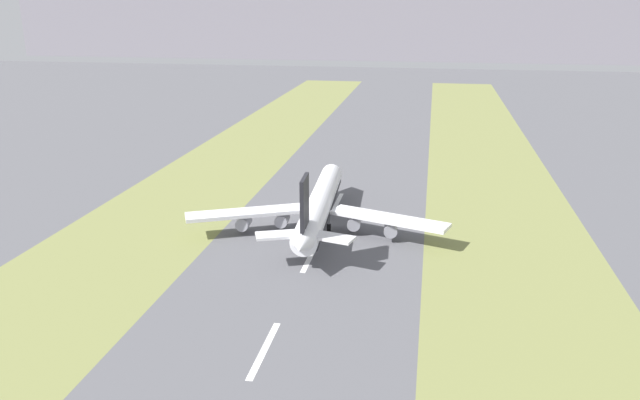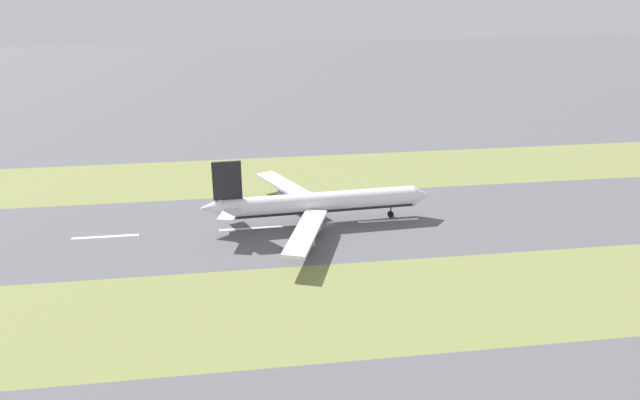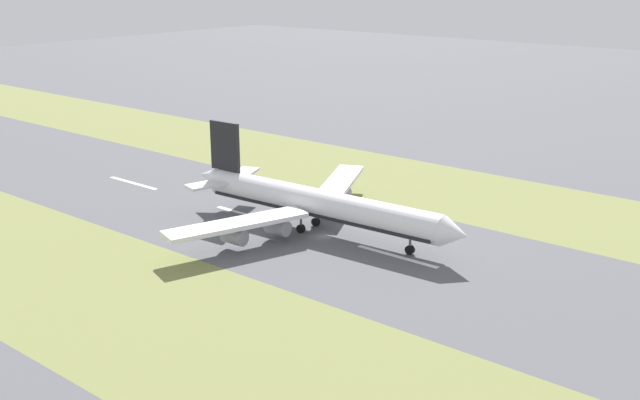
{
  "view_description": "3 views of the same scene",
  "coord_description": "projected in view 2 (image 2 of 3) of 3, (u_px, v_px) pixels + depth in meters",
  "views": [
    {
      "loc": [
        24.98,
        -149.33,
        54.74
      ],
      "look_at": [
        -1.4,
        -2.12,
        7.0
      ],
      "focal_mm": 35.0,
      "sensor_mm": 36.0,
      "label": 1
    },
    {
      "loc": [
        162.65,
        -25.26,
        72.68
      ],
      "look_at": [
        -1.4,
        -2.12,
        7.0
      ],
      "focal_mm": 35.0,
      "sensor_mm": 36.0,
      "label": 2
    },
    {
      "loc": [
        112.53,
        89.67,
        53.16
      ],
      "look_at": [
        -1.4,
        -2.12,
        7.0
      ],
      "focal_mm": 42.0,
      "sensor_mm": 36.0,
      "label": 3
    }
  ],
  "objects": [
    {
      "name": "centreline_dash_near",
      "position": [
        105.0,
        237.0,
        171.72
      ],
      "size": [
        1.2,
        18.0,
        0.01
      ],
      "primitive_type": "cube",
      "color": "silver",
      "rests_on": "ground"
    },
    {
      "name": "airplane_main_jet",
      "position": [
        313.0,
        204.0,
        178.23
      ],
      "size": [
        64.05,
        67.2,
        20.2
      ],
      "color": "white",
      "rests_on": "ground"
    },
    {
      "name": "ground_plane",
      "position": [
        328.0,
        224.0,
        179.78
      ],
      "size": [
        800.0,
        800.0,
        0.0
      ],
      "primitive_type": "plane",
      "color": "#56565B"
    },
    {
      "name": "centreline_dash_mid",
      "position": [
        251.0,
        228.0,
        176.91
      ],
      "size": [
        1.2,
        18.0,
        0.01
      ],
      "primitive_type": "cube",
      "color": "silver",
      "rests_on": "ground"
    },
    {
      "name": "grass_median_east",
      "position": [
        359.0,
        305.0,
        138.36
      ],
      "size": [
        40.0,
        600.0,
        0.01
      ],
      "primitive_type": "cube",
      "color": "olive",
      "rests_on": "ground"
    },
    {
      "name": "grass_median_west",
      "position": [
        309.0,
        173.0,
        221.21
      ],
      "size": [
        40.0,
        600.0,
        0.01
      ],
      "primitive_type": "cube",
      "color": "olive",
      "rests_on": "ground"
    },
    {
      "name": "centreline_dash_far",
      "position": [
        388.0,
        220.0,
        182.1
      ],
      "size": [
        1.2,
        18.0,
        0.01
      ],
      "primitive_type": "cube",
      "color": "silver",
      "rests_on": "ground"
    }
  ]
}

